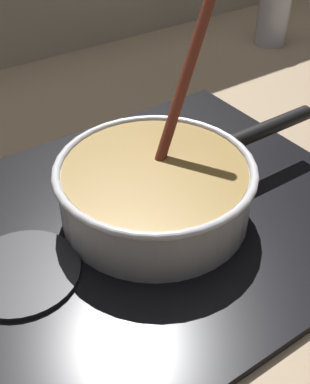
% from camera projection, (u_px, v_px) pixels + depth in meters
% --- Properties ---
extents(hob_plate, '(0.56, 0.48, 0.01)m').
position_uv_depth(hob_plate, '(155.00, 217.00, 0.67)').
color(hob_plate, black).
rests_on(hob_plate, ground).
extents(burner_ring, '(0.16, 0.16, 0.01)m').
position_uv_depth(burner_ring, '(155.00, 211.00, 0.66)').
color(burner_ring, '#592D0C').
rests_on(burner_ring, hob_plate).
extents(spare_burner, '(0.14, 0.14, 0.01)m').
position_uv_depth(spare_burner, '(22.00, 272.00, 0.58)').
color(spare_burner, '#262628').
rests_on(spare_burner, hob_plate).
extents(cooking_pan, '(0.40, 0.25, 0.29)m').
position_uv_depth(cooking_pan, '(156.00, 188.00, 0.64)').
color(cooking_pan, silver).
rests_on(cooking_pan, hob_plate).
extents(condiment_jar, '(0.07, 0.07, 0.14)m').
position_uv_depth(condiment_jar, '(274.00, 13.00, 1.11)').
color(condiment_jar, silver).
rests_on(condiment_jar, ground).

